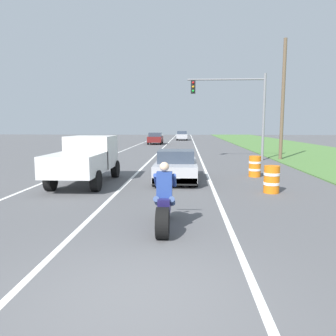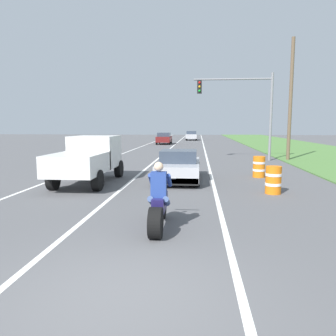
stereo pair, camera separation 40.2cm
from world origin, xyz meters
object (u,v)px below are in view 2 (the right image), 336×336
Objects in this scene: construction_barrel_nearest at (273,180)px; distant_car_further_ahead at (191,135)px; traffic_light_mast_near at (246,102)px; distant_car_far_ahead at (164,138)px; motorcycle_with_rider at (159,205)px; pickup_truck_left_lane_white at (89,157)px; construction_barrel_mid at (259,167)px; sports_car_silver at (179,166)px.

distant_car_further_ahead is (-3.84, 42.08, 0.27)m from construction_barrel_nearest.
distant_car_far_ahead is (-7.68, 19.03, -3.28)m from traffic_light_mast_near.
motorcycle_with_rider is 5.76m from construction_barrel_nearest.
construction_barrel_mid is at bearing 16.75° from pickup_truck_left_lane_white.
motorcycle_with_rider is at bearing -128.97° from construction_barrel_nearest.
pickup_truck_left_lane_white is 28.93m from distant_car_far_ahead.
motorcycle_with_rider is at bearing -104.66° from traffic_light_mast_near.
construction_barrel_nearest is at bearing -92.70° from traffic_light_mast_near.
sports_car_silver is 4.30× the size of construction_barrel_mid.
motorcycle_with_rider is 2.21× the size of construction_barrel_nearest.
construction_barrel_nearest is at bearing -92.56° from construction_barrel_mid.
motorcycle_with_rider is 0.37× the size of traffic_light_mast_near.
construction_barrel_nearest is at bearing -11.72° from pickup_truck_left_lane_white.
construction_barrel_mid is at bearing -92.76° from traffic_light_mast_near.
construction_barrel_nearest and construction_barrel_mid have the same top height.
pickup_truck_left_lane_white reaches higher than construction_barrel_mid.
distant_car_further_ahead is (-4.01, 38.29, 0.27)m from construction_barrel_mid.
construction_barrel_nearest is (3.62, 4.48, -0.09)m from motorcycle_with_rider.
traffic_light_mast_near is at bearing 75.34° from motorcycle_with_rider.
construction_barrel_nearest is 42.26m from distant_car_further_ahead.
traffic_light_mast_near is 1.50× the size of distant_car_far_ahead.
traffic_light_mast_near is 8.43m from construction_barrel_mid.
pickup_truck_left_lane_white is 4.80× the size of construction_barrel_mid.
motorcycle_with_rider is 0.51× the size of sports_car_silver.
pickup_truck_left_lane_white reaches higher than construction_barrel_nearest.
sports_car_silver is 39.52m from distant_car_further_ahead.
construction_barrel_mid is (3.79, 8.26, -0.09)m from motorcycle_with_rider.
construction_barrel_nearest is 1.00× the size of construction_barrel_mid.
distant_car_further_ahead is at bearing 95.98° from construction_barrel_mid.
motorcycle_with_rider is at bearing -84.24° from distant_car_far_ahead.
motorcycle_with_rider is 0.55× the size of distant_car_further_ahead.
traffic_light_mast_near is 6.00× the size of construction_barrel_mid.
distant_car_far_ahead is at bearing 95.76° from motorcycle_with_rider.
traffic_light_mast_near is at bearing -68.01° from distant_car_far_ahead.
sports_car_silver is at bearing -114.83° from traffic_light_mast_near.
distant_car_far_ahead is (0.20, 28.93, -0.33)m from pickup_truck_left_lane_white.
motorcycle_with_rider is 0.55× the size of distant_car_far_ahead.
construction_barrel_nearest is 0.25× the size of distant_car_further_ahead.
pickup_truck_left_lane_white is 4.80× the size of construction_barrel_nearest.
traffic_light_mast_near is (4.10, 8.86, 3.42)m from sports_car_silver.
pickup_truck_left_lane_white is at bearing 168.28° from construction_barrel_nearest.
sports_car_silver is 3.95m from pickup_truck_left_lane_white.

